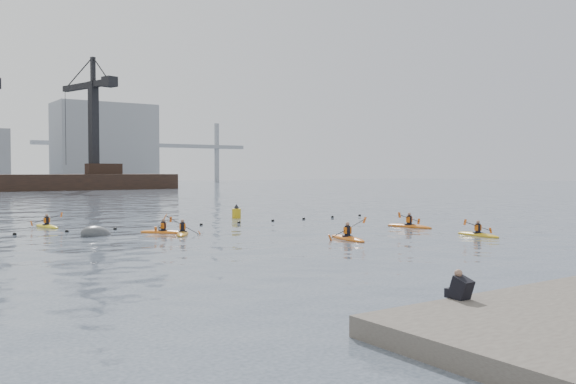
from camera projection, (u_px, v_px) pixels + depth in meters
The scene contains 10 objects.
ground at pixel (435, 269), 23.55m from camera, with size 400.00×400.00×0.00m, color #313D48.
float_line at pixel (180, 226), 41.84m from camera, with size 33.24×0.73×0.24m.
kayaker_0 at pixel (347, 238), 33.69m from camera, with size 2.39×3.51×1.34m.
kayaker_1 at pixel (478, 234), 35.62m from camera, with size 2.19×3.26×1.13m.
kayaker_2 at pixel (163, 231), 37.16m from camera, with size 2.51×2.79×1.04m.
kayaker_3 at pixel (183, 233), 36.42m from camera, with size 2.08×3.12×1.34m.
kayaker_4 at pixel (409, 226), 40.97m from camera, with size 2.40×3.62×1.21m.
kayaker_5 at pixel (47, 226), 41.02m from camera, with size 2.16×3.27×1.08m.
mooring_buoy at pixel (96, 235), 35.86m from camera, with size 2.22×1.31×1.11m, color #373A3C.
nav_buoy at pixel (236, 213), 48.91m from camera, with size 0.71×0.71×1.30m.
Camera 1 is at (-17.96, -16.09, 3.80)m, focal length 38.00 mm.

